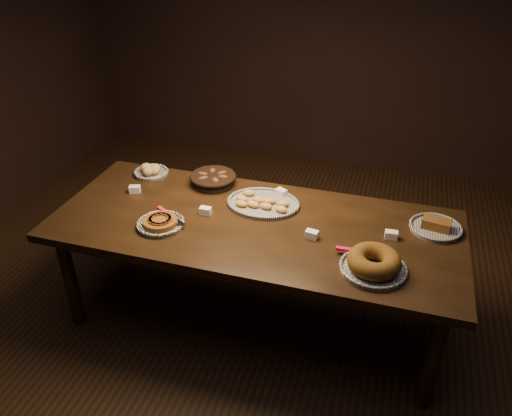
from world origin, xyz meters
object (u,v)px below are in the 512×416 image
(apple_tart_plate, at_px, (161,223))
(madeleine_platter, at_px, (262,203))
(buffet_table, at_px, (254,233))
(bundt_cake_plate, at_px, (374,263))

(apple_tart_plate, relative_size, madeleine_platter, 0.65)
(buffet_table, xyz_separation_m, apple_tart_plate, (-0.51, -0.19, 0.09))
(bundt_cake_plate, bearing_deg, apple_tart_plate, -176.81)
(buffet_table, bearing_deg, bundt_cake_plate, -19.50)
(bundt_cake_plate, bearing_deg, madeleine_platter, 153.85)
(buffet_table, height_order, madeleine_platter, madeleine_platter)
(madeleine_platter, bearing_deg, buffet_table, -97.25)
(madeleine_platter, relative_size, bundt_cake_plate, 1.19)
(buffet_table, bearing_deg, madeleine_platter, 92.47)
(buffet_table, relative_size, bundt_cake_plate, 6.32)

